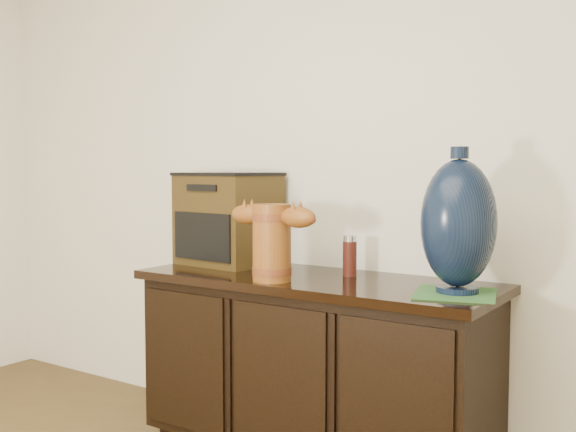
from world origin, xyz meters
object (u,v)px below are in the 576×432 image
Objects in this scene: sideboard at (314,368)px; terracotta_vessel at (272,238)px; spray_can at (350,256)px; lamp_base at (458,224)px; tv_radio at (228,218)px.

sideboard is 3.49× the size of terracotta_vessel.
sideboard is at bearing -136.05° from spray_can.
spray_can is (-0.50, 0.15, -0.16)m from lamp_base.
lamp_base reaches higher than spray_can.
tv_radio is (-0.43, 0.27, 0.04)m from terracotta_vessel.
tv_radio is 1.13m from lamp_base.
sideboard is 0.78m from tv_radio.
sideboard is 3.32× the size of tv_radio.
sideboard is 0.47m from spray_can.
terracotta_vessel is 2.57× the size of spray_can.
lamp_base reaches higher than tv_radio.
tv_radio is (-0.52, 0.10, 0.57)m from sideboard.
sideboard is at bearing 175.39° from lamp_base.
terracotta_vessel is 0.70m from lamp_base.
lamp_base is 3.04× the size of spray_can.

